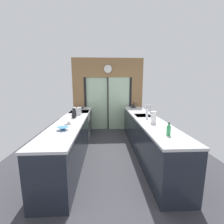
{
  "coord_description": "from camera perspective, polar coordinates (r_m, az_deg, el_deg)",
  "views": [
    {
      "loc": [
        -0.14,
        -3.35,
        1.73
      ],
      "look_at": [
        0.07,
        0.66,
        1.0
      ],
      "focal_mm": 24.06,
      "sensor_mm": 36.0,
      "label": 1
    }
  ],
  "objects": [
    {
      "name": "ground_plane",
      "position": [
        4.32,
        -0.86,
        -13.45
      ],
      "size": [
        5.04,
        7.6,
        0.02
      ],
      "primitive_type": "cube",
      "color": "#38383D"
    },
    {
      "name": "back_wall_unit",
      "position": [
        5.75,
        -1.56,
        8.29
      ],
      "size": [
        2.64,
        0.12,
        2.7
      ],
      "color": "olive",
      "rests_on": "ground_plane"
    },
    {
      "name": "left_counter_run",
      "position": [
        3.78,
        -14.73,
        -9.56
      ],
      "size": [
        0.62,
        3.8,
        0.92
      ],
      "color": "#1E232D",
      "rests_on": "ground_plane"
    },
    {
      "name": "right_counter_run",
      "position": [
        4.0,
        12.56,
        -8.37
      ],
      "size": [
        0.62,
        3.8,
        0.92
      ],
      "color": "#1E232D",
      "rests_on": "ground_plane"
    },
    {
      "name": "sink_faucet",
      "position": [
        4.12,
        14.0,
        1.4
      ],
      "size": [
        0.19,
        0.02,
        0.29
      ],
      "color": "#B7BABC",
      "rests_on": "right_counter_run"
    },
    {
      "name": "oven_range",
      "position": [
        4.83,
        -12.04,
        -5.2
      ],
      "size": [
        0.6,
        0.6,
        0.92
      ],
      "color": "#B7BABC",
      "rests_on": "ground_plane"
    },
    {
      "name": "mixing_bowl_near",
      "position": [
        2.86,
        -18.12,
        -5.94
      ],
      "size": [
        0.21,
        0.21,
        0.06
      ],
      "color": "teal",
      "rests_on": "left_counter_run"
    },
    {
      "name": "mixing_bowl_mid",
      "position": [
        3.27,
        -16.17,
        -3.73
      ],
      "size": [
        0.15,
        0.15,
        0.07
      ],
      "color": "silver",
      "rests_on": "left_counter_run"
    },
    {
      "name": "mixing_bowl_far",
      "position": [
        5.29,
        -11.07,
        1.77
      ],
      "size": [
        0.18,
        0.18,
        0.07
      ],
      "color": "#514C47",
      "rests_on": "left_counter_run"
    },
    {
      "name": "knife_block",
      "position": [
        3.83,
        -14.19,
        -0.73
      ],
      "size": [
        0.08,
        0.14,
        0.25
      ],
      "color": "black",
      "rests_on": "left_counter_run"
    },
    {
      "name": "stock_pot",
      "position": [
        4.19,
        -13.23,
        0.31
      ],
      "size": [
        0.25,
        0.25,
        0.23
      ],
      "color": "#B7BABC",
      "rests_on": "left_counter_run"
    },
    {
      "name": "kettle",
      "position": [
        5.37,
        8.17,
        2.6
      ],
      "size": [
        0.26,
        0.17,
        0.22
      ],
      "color": "black",
      "rests_on": "right_counter_run"
    },
    {
      "name": "soap_bottle_near",
      "position": [
        2.59,
        20.71,
        -6.49
      ],
      "size": [
        0.06,
        0.06,
        0.21
      ],
      "color": "#339E56",
      "rests_on": "right_counter_run"
    },
    {
      "name": "soap_bottle_far",
      "position": [
        3.73,
        13.14,
        -0.63
      ],
      "size": [
        0.06,
        0.06,
        0.27
      ],
      "color": "silver",
      "rests_on": "right_counter_run"
    },
    {
      "name": "paper_towel_roll",
      "position": [
        3.27,
        15.48,
        -2.06
      ],
      "size": [
        0.13,
        0.13,
        0.29
      ],
      "color": "#B7BABC",
      "rests_on": "right_counter_run"
    }
  ]
}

